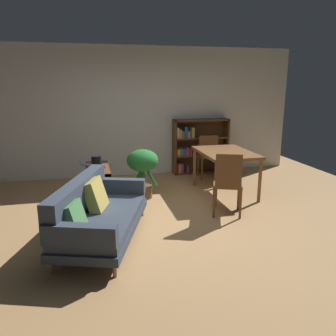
{
  "coord_description": "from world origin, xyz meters",
  "views": [
    {
      "loc": [
        -1.05,
        -4.46,
        1.93
      ],
      "look_at": [
        0.05,
        0.24,
        0.72
      ],
      "focal_mm": 35.85,
      "sensor_mm": 36.0,
      "label": 1
    }
  ],
  "objects_px": {
    "media_console": "(98,183)",
    "desk_speaker": "(97,164)",
    "potted_floor_plant": "(143,166)",
    "fabric_couch": "(96,212)",
    "open_laptop": "(93,165)",
    "dining_chair_near": "(228,181)",
    "dining_table": "(225,156)",
    "bookshelf": "(196,146)",
    "dining_chair_far": "(209,153)"
  },
  "relations": [
    {
      "from": "media_console",
      "to": "potted_floor_plant",
      "type": "relative_size",
      "value": 1.18
    },
    {
      "from": "desk_speaker",
      "to": "dining_chair_near",
      "type": "height_order",
      "value": "dining_chair_near"
    },
    {
      "from": "desk_speaker",
      "to": "dining_chair_far",
      "type": "relative_size",
      "value": 0.29
    },
    {
      "from": "open_laptop",
      "to": "dining_table",
      "type": "distance_m",
      "value": 2.32
    },
    {
      "from": "open_laptop",
      "to": "dining_chair_far",
      "type": "height_order",
      "value": "dining_chair_far"
    },
    {
      "from": "desk_speaker",
      "to": "dining_chair_near",
      "type": "relative_size",
      "value": 0.26
    },
    {
      "from": "fabric_couch",
      "to": "dining_chair_far",
      "type": "xyz_separation_m",
      "value": [
        2.4,
        2.48,
        0.15
      ]
    },
    {
      "from": "potted_floor_plant",
      "to": "dining_table",
      "type": "relative_size",
      "value": 0.69
    },
    {
      "from": "dining_table",
      "to": "bookshelf",
      "type": "height_order",
      "value": "bookshelf"
    },
    {
      "from": "media_console",
      "to": "dining_chair_near",
      "type": "xyz_separation_m",
      "value": [
        1.85,
        -1.22,
        0.27
      ]
    },
    {
      "from": "fabric_couch",
      "to": "desk_speaker",
      "type": "distance_m",
      "value": 1.38
    },
    {
      "from": "dining_chair_far",
      "to": "bookshelf",
      "type": "distance_m",
      "value": 0.49
    },
    {
      "from": "desk_speaker",
      "to": "bookshelf",
      "type": "distance_m",
      "value": 2.72
    },
    {
      "from": "fabric_couch",
      "to": "dining_table",
      "type": "bearing_deg",
      "value": 31.02
    },
    {
      "from": "fabric_couch",
      "to": "dining_chair_near",
      "type": "distance_m",
      "value": 1.97
    },
    {
      "from": "media_console",
      "to": "dining_table",
      "type": "height_order",
      "value": "dining_table"
    },
    {
      "from": "fabric_couch",
      "to": "potted_floor_plant",
      "type": "height_order",
      "value": "potted_floor_plant"
    },
    {
      "from": "dining_table",
      "to": "dining_chair_far",
      "type": "height_order",
      "value": "dining_chair_far"
    },
    {
      "from": "desk_speaker",
      "to": "potted_floor_plant",
      "type": "height_order",
      "value": "potted_floor_plant"
    },
    {
      "from": "open_laptop",
      "to": "dining_chair_near",
      "type": "height_order",
      "value": "dining_chair_near"
    },
    {
      "from": "desk_speaker",
      "to": "potted_floor_plant",
      "type": "xyz_separation_m",
      "value": [
        0.77,
        0.13,
        -0.11
      ]
    },
    {
      "from": "desk_speaker",
      "to": "dining_chair_far",
      "type": "distance_m",
      "value": 2.61
    },
    {
      "from": "dining_chair_far",
      "to": "bookshelf",
      "type": "xyz_separation_m",
      "value": [
        -0.14,
        0.46,
        0.07
      ]
    },
    {
      "from": "open_laptop",
      "to": "dining_table",
      "type": "bearing_deg",
      "value": -7.64
    },
    {
      "from": "fabric_couch",
      "to": "media_console",
      "type": "xyz_separation_m",
      "value": [
        0.07,
        1.6,
        -0.09
      ]
    },
    {
      "from": "desk_speaker",
      "to": "fabric_couch",
      "type": "bearing_deg",
      "value": -92.47
    },
    {
      "from": "dining_table",
      "to": "bookshelf",
      "type": "relative_size",
      "value": 1.01
    },
    {
      "from": "fabric_couch",
      "to": "potted_floor_plant",
      "type": "xyz_separation_m",
      "value": [
        0.83,
        1.48,
        0.2
      ]
    },
    {
      "from": "fabric_couch",
      "to": "desk_speaker",
      "type": "xyz_separation_m",
      "value": [
        0.06,
        1.35,
        0.31
      ]
    },
    {
      "from": "media_console",
      "to": "open_laptop",
      "type": "distance_m",
      "value": 0.32
    },
    {
      "from": "bookshelf",
      "to": "open_laptop",
      "type": "bearing_deg",
      "value": -150.98
    },
    {
      "from": "fabric_couch",
      "to": "dining_chair_far",
      "type": "relative_size",
      "value": 2.26
    },
    {
      "from": "open_laptop",
      "to": "potted_floor_plant",
      "type": "relative_size",
      "value": 0.5
    },
    {
      "from": "media_console",
      "to": "desk_speaker",
      "type": "distance_m",
      "value": 0.48
    },
    {
      "from": "media_console",
      "to": "dining_table",
      "type": "distance_m",
      "value": 2.28
    },
    {
      "from": "media_console",
      "to": "dining_chair_far",
      "type": "height_order",
      "value": "dining_chair_far"
    },
    {
      "from": "desk_speaker",
      "to": "dining_chair_far",
      "type": "xyz_separation_m",
      "value": [
        2.35,
        1.14,
        -0.17
      ]
    },
    {
      "from": "media_console",
      "to": "dining_chair_far",
      "type": "xyz_separation_m",
      "value": [
        2.33,
        0.88,
        0.24
      ]
    },
    {
      "from": "bookshelf",
      "to": "potted_floor_plant",
      "type": "bearing_deg",
      "value": -134.55
    },
    {
      "from": "dining_chair_near",
      "to": "media_console",
      "type": "bearing_deg",
      "value": 146.62
    },
    {
      "from": "potted_floor_plant",
      "to": "open_laptop",
      "type": "bearing_deg",
      "value": 165.84
    },
    {
      "from": "fabric_couch",
      "to": "potted_floor_plant",
      "type": "relative_size",
      "value": 2.32
    },
    {
      "from": "potted_floor_plant",
      "to": "dining_chair_far",
      "type": "height_order",
      "value": "dining_chair_far"
    },
    {
      "from": "dining_chair_near",
      "to": "bookshelf",
      "type": "xyz_separation_m",
      "value": [
        0.34,
        2.56,
        0.05
      ]
    },
    {
      "from": "fabric_couch",
      "to": "bookshelf",
      "type": "xyz_separation_m",
      "value": [
        2.26,
        2.94,
        0.22
      ]
    },
    {
      "from": "dining_table",
      "to": "fabric_couch",
      "type": "bearing_deg",
      "value": -148.98
    },
    {
      "from": "media_console",
      "to": "dining_chair_far",
      "type": "distance_m",
      "value": 2.5
    },
    {
      "from": "fabric_couch",
      "to": "bookshelf",
      "type": "distance_m",
      "value": 3.72
    },
    {
      "from": "media_console",
      "to": "open_laptop",
      "type": "bearing_deg",
      "value": 128.01
    },
    {
      "from": "bookshelf",
      "to": "dining_table",
      "type": "bearing_deg",
      "value": -88.74
    }
  ]
}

